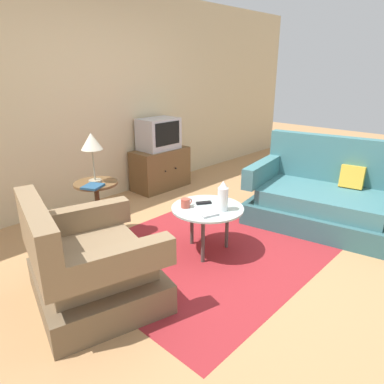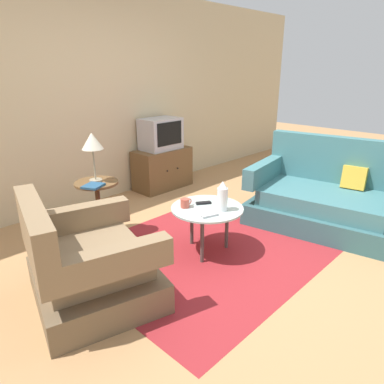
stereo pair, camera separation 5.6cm
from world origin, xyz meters
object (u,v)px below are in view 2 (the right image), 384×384
television (161,134)px  vase (223,196)px  couch (326,199)px  table_lamp (92,143)px  mug (185,203)px  tv_stand (162,169)px  tv_remote_silver (210,215)px  side_table (98,198)px  tv_remote_dark (204,203)px  coffee_table (207,212)px  book (93,186)px  armchair (87,266)px

television → vase: television is taller
couch → table_lamp: table_lamp is taller
mug → tv_stand: bearing=55.0°
tv_remote_silver → couch: bearing=-176.0°
side_table → table_lamp: table_lamp is taller
tv_remote_dark → television: bearing=93.8°
coffee_table → television: television is taller
table_lamp → tv_remote_silver: (0.40, -1.22, -0.54)m
coffee_table → television: (1.00, 1.80, 0.40)m
vase → side_table: bearing=116.3°
coffee_table → tv_remote_silver: bearing=-132.4°
couch → tv_remote_dark: 1.54m
tv_remote_dark → book: bearing=163.0°
armchair → mug: (1.07, 0.00, 0.22)m
television → tv_stand: bearing=-90.0°
coffee_table → book: size_ratio=2.85×
television → couch: bearing=-79.5°
vase → coffee_table: bearing=105.3°
couch → mug: size_ratio=13.14×
armchair → book: 1.01m
armchair → television: 2.81m
side_table → tv_remote_silver: size_ratio=3.70×
couch → vase: (-1.40, 0.40, 0.30)m
tv_stand → vase: bearing=-116.4°
coffee_table → mug: 0.23m
tv_stand → tv_remote_dark: bearing=-119.4°
coffee_table → tv_remote_dark: bearing=64.2°
couch → tv_stand: couch is taller
armchair → tv_remote_dark: bearing=102.6°
side_table → table_lamp: (0.01, 0.02, 0.58)m
tv_remote_dark → book: book is taller
television → tv_remote_silver: television is taller
couch → side_table: couch is taller
armchair → couch: (2.65, -0.70, 0.01)m
armchair → coffee_table: armchair is taller
coffee_table → side_table: (-0.55, 1.05, 0.02)m
television → side_table: bearing=-154.0°
coffee_table → armchair: bearing=172.9°
vase → tv_stand: bearing=63.6°
tv_stand → mug: size_ratio=6.47×
vase → book: bearing=123.2°
television → vase: size_ratio=1.98×
table_lamp → mug: (0.40, -0.91, -0.51)m
mug → table_lamp: bearing=113.7°
television → tv_remote_silver: 2.30m
coffee_table → side_table: side_table is taller
book → tv_remote_silver: bearing=-90.8°
tv_stand → armchair: bearing=-143.6°
side_table → tv_stand: (1.55, 0.74, -0.14)m
coffee_table → book: (-0.66, 0.92, 0.21)m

